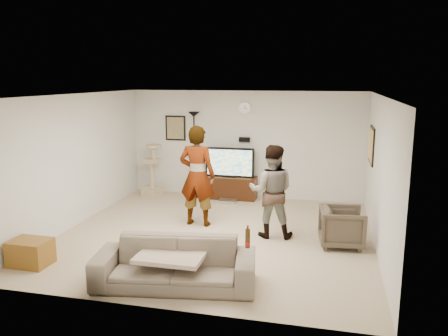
% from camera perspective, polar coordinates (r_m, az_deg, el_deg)
% --- Properties ---
extents(floor, '(5.50, 5.50, 0.02)m').
position_cam_1_polar(floor, '(8.27, -1.03, -8.46)').
color(floor, tan).
rests_on(floor, ground).
extents(ceiling, '(5.50, 5.50, 0.02)m').
position_cam_1_polar(ceiling, '(7.78, -1.10, 9.27)').
color(ceiling, white).
rests_on(ceiling, wall_back).
extents(wall_back, '(5.50, 0.04, 2.50)m').
position_cam_1_polar(wall_back, '(10.58, 2.65, 2.96)').
color(wall_back, white).
rests_on(wall_back, floor).
extents(wall_front, '(5.50, 0.04, 2.50)m').
position_cam_1_polar(wall_front, '(5.39, -8.40, -5.43)').
color(wall_front, white).
rests_on(wall_front, floor).
extents(wall_left, '(0.04, 5.50, 2.50)m').
position_cam_1_polar(wall_left, '(9.01, -18.26, 0.92)').
color(wall_left, white).
rests_on(wall_left, floor).
extents(wall_right, '(0.04, 5.50, 2.50)m').
position_cam_1_polar(wall_right, '(7.73, 19.09, -0.79)').
color(wall_right, white).
rests_on(wall_right, floor).
extents(wall_clock, '(0.26, 0.04, 0.26)m').
position_cam_1_polar(wall_clock, '(10.46, 2.67, 7.55)').
color(wall_clock, white).
rests_on(wall_clock, wall_back).
extents(wall_speaker, '(0.25, 0.10, 0.10)m').
position_cam_1_polar(wall_speaker, '(10.50, 2.60, 3.62)').
color(wall_speaker, black).
rests_on(wall_speaker, wall_back).
extents(picture_back, '(0.42, 0.03, 0.52)m').
position_cam_1_polar(picture_back, '(10.95, -6.15, 5.05)').
color(picture_back, olive).
rests_on(picture_back, wall_back).
extents(picture_right, '(0.03, 0.78, 0.62)m').
position_cam_1_polar(picture_right, '(9.26, 18.14, 2.76)').
color(picture_right, '#E7AD50').
rests_on(picture_right, wall_right).
extents(tv_stand, '(1.25, 0.45, 0.52)m').
position_cam_1_polar(tv_stand, '(10.59, 0.73, -2.46)').
color(tv_stand, black).
rests_on(tv_stand, floor).
extents(console_box, '(0.40, 0.30, 0.07)m').
position_cam_1_polar(console_box, '(10.27, 0.45, -4.22)').
color(console_box, silver).
rests_on(console_box, floor).
extents(tv, '(1.15, 0.08, 0.68)m').
position_cam_1_polar(tv, '(10.47, 0.73, 0.74)').
color(tv, black).
rests_on(tv, tv_stand).
extents(tv_screen, '(1.06, 0.01, 0.60)m').
position_cam_1_polar(tv_screen, '(10.42, 0.68, 0.69)').
color(tv_screen, '#DCDD44').
rests_on(tv_screen, tv).
extents(floor_lamp, '(0.32, 0.32, 2.01)m').
position_cam_1_polar(floor_lamp, '(10.70, -3.77, 1.73)').
color(floor_lamp, black).
rests_on(floor_lamp, floor).
extents(cat_tree, '(0.49, 0.49, 1.25)m').
position_cam_1_polar(cat_tree, '(10.91, -9.11, -0.24)').
color(cat_tree, tan).
rests_on(cat_tree, floor).
extents(person_left, '(0.73, 0.50, 1.93)m').
position_cam_1_polar(person_left, '(8.56, -3.40, -1.00)').
color(person_left, '#A2A0AA').
rests_on(person_left, floor).
extents(person_right, '(0.86, 0.69, 1.66)m').
position_cam_1_polar(person_right, '(7.99, 6.02, -2.94)').
color(person_right, navy).
rests_on(person_right, floor).
extents(sofa, '(2.28, 1.17, 0.63)m').
position_cam_1_polar(sofa, '(6.29, -6.23, -11.90)').
color(sofa, '#726455').
rests_on(sofa, floor).
extents(throw_blanket, '(0.90, 0.70, 0.06)m').
position_cam_1_polar(throw_blanket, '(6.26, -6.63, -10.92)').
color(throw_blanket, beige).
rests_on(throw_blanket, sofa).
extents(beer_bottle, '(0.06, 0.06, 0.25)m').
position_cam_1_polar(beer_bottle, '(5.88, 3.01, -8.89)').
color(beer_bottle, '#3B260B').
rests_on(beer_bottle, sofa).
extents(armchair, '(0.79, 0.78, 0.66)m').
position_cam_1_polar(armchair, '(7.89, 14.69, -7.23)').
color(armchair, '#453B2F').
rests_on(armchair, floor).
extents(side_table, '(0.60, 0.45, 0.39)m').
position_cam_1_polar(side_table, '(7.53, -23.29, -9.78)').
color(side_table, brown).
rests_on(side_table, floor).
extents(toy_ball, '(0.06, 0.06, 0.06)m').
position_cam_1_polar(toy_ball, '(8.36, -12.13, -8.19)').
color(toy_ball, '#176EA9').
rests_on(toy_ball, floor).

